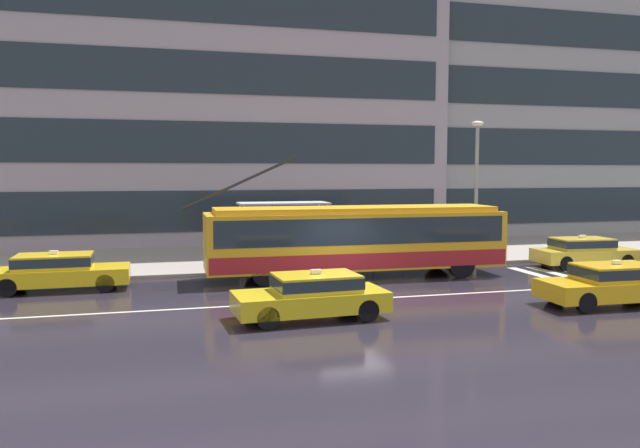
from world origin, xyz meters
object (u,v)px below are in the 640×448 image
object	(u,v)px
bus_shelter	(282,217)
pedestrian_at_shelter	(375,226)
taxi_oncoming_far	(613,282)
taxi_ahead_of_bus	(584,251)
pedestrian_walking_past	(406,238)
pedestrian_approaching_curb	(247,230)
street_lamp	(476,177)
trolleybus	(356,238)
taxi_oncoming_near	(313,294)
pedestrian_waiting_by_pole	(317,243)
taxi_queued_behind_bus	(58,270)

from	to	relation	value
bus_shelter	pedestrian_at_shelter	bearing A→B (deg)	-2.43
taxi_oncoming_far	pedestrian_at_shelter	world-z (taller)	pedestrian_at_shelter
taxi_ahead_of_bus	pedestrian_walking_past	size ratio (longest dim) A/B	2.67
taxi_ahead_of_bus	pedestrian_at_shelter	size ratio (longest dim) A/B	2.33
pedestrian_walking_past	taxi_oncoming_far	bearing A→B (deg)	-74.70
pedestrian_approaching_curb	street_lamp	size ratio (longest dim) A/B	0.30
bus_shelter	pedestrian_walking_past	size ratio (longest dim) A/B	2.36
trolleybus	taxi_oncoming_near	distance (m)	7.06
taxi_ahead_of_bus	street_lamp	xyz separation A→B (m)	(-3.77, 2.62, 3.16)
pedestrian_at_shelter	pedestrian_approaching_curb	xyz separation A→B (m)	(-5.99, -1.04, 0.04)
pedestrian_waiting_by_pole	taxi_queued_behind_bus	bearing A→B (deg)	-168.55
taxi_oncoming_far	pedestrian_walking_past	distance (m)	10.38
bus_shelter	pedestrian_waiting_by_pole	size ratio (longest dim) A/B	2.32
trolleybus	bus_shelter	xyz separation A→B (m)	(-2.15, 3.98, 0.58)
bus_shelter	pedestrian_approaching_curb	xyz separation A→B (m)	(-1.73, -1.22, -0.42)
trolleybus	pedestrian_approaching_curb	distance (m)	4.76
taxi_queued_behind_bus	pedestrian_at_shelter	world-z (taller)	pedestrian_at_shelter
taxi_oncoming_near	pedestrian_walking_past	bearing A→B (deg)	54.65
taxi_queued_behind_bus	pedestrian_at_shelter	size ratio (longest dim) A/B	2.44
trolleybus	pedestrian_walking_past	bearing A→B (deg)	43.51
pedestrian_waiting_by_pole	pedestrian_walking_past	bearing A→B (deg)	14.71
taxi_oncoming_near	bus_shelter	size ratio (longest dim) A/B	1.11
taxi_queued_behind_bus	street_lamp	xyz separation A→B (m)	(17.39, 2.51, 3.16)
taxi_ahead_of_bus	bus_shelter	size ratio (longest dim) A/B	1.13
taxi_oncoming_far	pedestrian_waiting_by_pole	xyz separation A→B (m)	(-7.18, 8.84, 0.43)
taxi_oncoming_far	street_lamp	world-z (taller)	street_lamp
trolleybus	street_lamp	world-z (taller)	street_lamp
trolleybus	taxi_oncoming_far	size ratio (longest dim) A/B	2.81
pedestrian_at_shelter	bus_shelter	bearing A→B (deg)	177.57
taxi_queued_behind_bus	bus_shelter	size ratio (longest dim) A/B	1.18
pedestrian_approaching_curb	street_lamp	xyz separation A→B (m)	(10.42, -0.18, 2.18)
pedestrian_waiting_by_pole	street_lamp	world-z (taller)	street_lamp
taxi_oncoming_far	taxi_queued_behind_bus	bearing A→B (deg)	158.02
pedestrian_waiting_by_pole	pedestrian_at_shelter	bearing A→B (deg)	28.77
pedestrian_at_shelter	pedestrian_approaching_curb	world-z (taller)	pedestrian_at_shelter
pedestrian_approaching_curb	trolleybus	bearing A→B (deg)	-35.42
taxi_oncoming_near	pedestrian_at_shelter	size ratio (longest dim) A/B	2.28
bus_shelter	street_lamp	size ratio (longest dim) A/B	0.63
taxi_ahead_of_bus	bus_shelter	world-z (taller)	bus_shelter
taxi_ahead_of_bus	pedestrian_at_shelter	world-z (taller)	pedestrian_at_shelter
pedestrian_at_shelter	street_lamp	bearing A→B (deg)	-15.35
taxi_oncoming_far	pedestrian_walking_past	bearing A→B (deg)	105.30
taxi_oncoming_near	pedestrian_waiting_by_pole	distance (m)	8.56
taxi_oncoming_near	pedestrian_at_shelter	world-z (taller)	pedestrian_at_shelter
pedestrian_waiting_by_pole	trolleybus	bearing A→B (deg)	-62.91
pedestrian_at_shelter	pedestrian_approaching_curb	size ratio (longest dim) A/B	1.00
taxi_queued_behind_bus	pedestrian_waiting_by_pole	world-z (taller)	pedestrian_waiting_by_pole
pedestrian_approaching_curb	pedestrian_walking_past	distance (m)	7.31
trolleybus	bus_shelter	size ratio (longest dim) A/B	3.17
taxi_queued_behind_bus	taxi_oncoming_near	size ratio (longest dim) A/B	1.07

